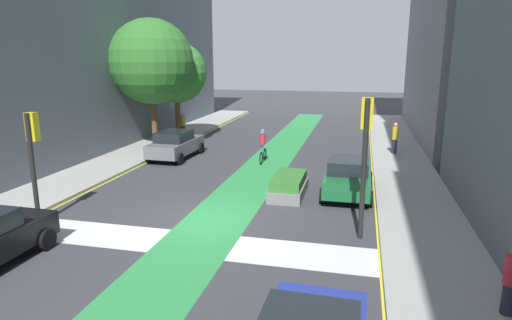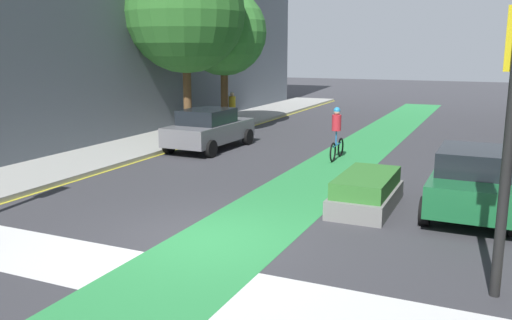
# 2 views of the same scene
# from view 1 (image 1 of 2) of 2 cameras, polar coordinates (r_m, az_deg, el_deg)

# --- Properties ---
(ground_plane) EXTENTS (120.00, 120.00, 0.00)m
(ground_plane) POSITION_cam_1_polar(r_m,az_deg,el_deg) (15.90, -6.76, -7.69)
(ground_plane) COLOR #38383D
(bike_lane_paint) EXTENTS (2.40, 60.00, 0.01)m
(bike_lane_paint) POSITION_cam_1_polar(r_m,az_deg,el_deg) (15.75, -5.18, -7.84)
(bike_lane_paint) COLOR #2D8C47
(bike_lane_paint) RESTS_ON ground_plane
(crosswalk_band) EXTENTS (12.00, 1.80, 0.01)m
(crosswalk_band) POSITION_cam_1_polar(r_m,az_deg,el_deg) (14.18, -9.56, -10.45)
(crosswalk_band) COLOR silver
(crosswalk_band) RESTS_ON ground_plane
(sidewalk_left) EXTENTS (3.00, 60.00, 0.15)m
(sidewalk_left) POSITION_cam_1_polar(r_m,az_deg,el_deg) (19.65, -27.87, -4.84)
(sidewalk_left) COLOR #9E9E99
(sidewalk_left) RESTS_ON ground_plane
(curb_stripe_left) EXTENTS (0.16, 60.00, 0.01)m
(curb_stripe_left) POSITION_cam_1_polar(r_m,az_deg,el_deg) (18.74, -24.36, -5.53)
(curb_stripe_left) COLOR yellow
(curb_stripe_left) RESTS_ON ground_plane
(sidewalk_right) EXTENTS (3.00, 60.00, 0.15)m
(sidewalk_right) POSITION_cam_1_polar(r_m,az_deg,el_deg) (15.17, 21.32, -9.30)
(sidewalk_right) COLOR #9E9E99
(sidewalk_right) RESTS_ON ground_plane
(curb_stripe_right) EXTENTS (0.16, 60.00, 0.01)m
(curb_stripe_right) POSITION_cam_1_polar(r_m,az_deg,el_deg) (15.04, 15.57, -9.33)
(curb_stripe_right) COLOR yellow
(curb_stripe_right) RESTS_ON ground_plane
(traffic_signal_near_right) EXTENTS (0.35, 0.52, 4.44)m
(traffic_signal_near_right) POSITION_cam_1_polar(r_m,az_deg,el_deg) (13.92, 13.93, 2.30)
(traffic_signal_near_right) COLOR black
(traffic_signal_near_right) RESTS_ON ground_plane
(traffic_signal_near_left) EXTENTS (0.35, 0.52, 3.85)m
(traffic_signal_near_left) POSITION_cam_1_polar(r_m,az_deg,el_deg) (16.49, -26.82, 1.52)
(traffic_signal_near_left) COLOR black
(traffic_signal_near_left) RESTS_ON ground_plane
(car_green_right_far) EXTENTS (2.05, 4.21, 1.57)m
(car_green_right_far) POSITION_cam_1_polar(r_m,az_deg,el_deg) (18.78, 11.79, -2.02)
(car_green_right_far) COLOR #196033
(car_green_right_far) RESTS_ON ground_plane
(car_grey_left_far) EXTENTS (2.12, 4.25, 1.57)m
(car_grey_left_far) POSITION_cam_1_polar(r_m,az_deg,el_deg) (25.41, -10.35, 2.02)
(car_grey_left_far) COLOR slate
(car_grey_left_far) RESTS_ON ground_plane
(cyclist_in_lane) EXTENTS (0.32, 1.73, 1.86)m
(cyclist_in_lane) POSITION_cam_1_polar(r_m,az_deg,el_deg) (23.87, 0.88, 1.93)
(cyclist_in_lane) COLOR black
(cyclist_in_lane) RESTS_ON ground_plane
(pedestrian_sidewalk_right_a) EXTENTS (0.34, 0.34, 1.57)m
(pedestrian_sidewalk_right_a) POSITION_cam_1_polar(r_m,az_deg,el_deg) (11.30, 30.01, -13.33)
(pedestrian_sidewalk_right_a) COLOR #262638
(pedestrian_sidewalk_right_a) RESTS_ON sidewalk_right
(pedestrian_sidewalk_left_a) EXTENTS (0.34, 0.34, 1.56)m
(pedestrian_sidewalk_left_a) POSITION_cam_1_polar(r_m,az_deg,el_deg) (31.50, -9.40, 4.46)
(pedestrian_sidewalk_left_a) COLOR #262638
(pedestrian_sidewalk_left_a) RESTS_ON sidewalk_left
(pedestrian_sidewalk_right_b) EXTENTS (0.34, 0.34, 1.80)m
(pedestrian_sidewalk_right_b) POSITION_cam_1_polar(r_m,az_deg,el_deg) (26.74, 17.47, 2.76)
(pedestrian_sidewalk_right_b) COLOR #262638
(pedestrian_sidewalk_right_b) RESTS_ON sidewalk_right
(street_tree_near) EXTENTS (5.12, 5.12, 7.75)m
(street_tree_near) POSITION_cam_1_polar(r_m,az_deg,el_deg) (28.04, -13.35, 12.23)
(street_tree_near) COLOR brown
(street_tree_near) RESTS_ON sidewalk_left
(street_tree_far) EXTENTS (4.09, 4.09, 6.49)m
(street_tree_far) POSITION_cam_1_polar(r_m,az_deg,el_deg) (30.51, -10.27, 11.02)
(street_tree_far) COLOR brown
(street_tree_far) RESTS_ON sidewalk_left
(median_planter) EXTENTS (1.33, 2.80, 0.85)m
(median_planter) POSITION_cam_1_polar(r_m,az_deg,el_deg) (18.45, 4.22, -3.33)
(median_planter) COLOR slate
(median_planter) RESTS_ON ground_plane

